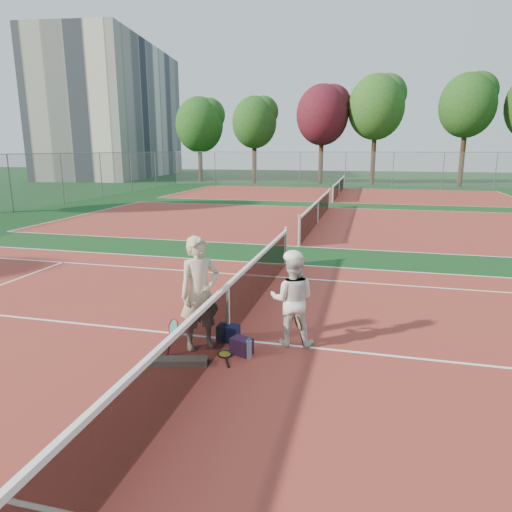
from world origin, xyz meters
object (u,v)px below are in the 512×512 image
(sports_bag_purple, at_px, (242,346))
(player_b, at_px, (292,300))
(water_bottle, at_px, (249,349))
(net_main, at_px, (228,312))
(racket_red, at_px, (174,337))
(racket_spare, at_px, (225,354))
(sports_bag_navy, at_px, (228,333))
(player_a, at_px, (200,293))
(racket_black_held, at_px, (298,332))
(apartment_block, at_px, (115,113))

(sports_bag_purple, bearing_deg, player_b, 40.39)
(sports_bag_purple, bearing_deg, water_bottle, -37.56)
(net_main, distance_m, racket_red, 1.04)
(player_b, xyz_separation_m, racket_spare, (-0.97, -0.71, -0.77))
(player_b, distance_m, water_bottle, 1.12)
(racket_red, relative_size, sports_bag_navy, 1.59)
(racket_red, relative_size, sports_bag_purple, 1.74)
(player_a, relative_size, water_bottle, 6.33)
(racket_black_held, height_order, water_bottle, racket_black_held)
(racket_red, bearing_deg, water_bottle, -52.89)
(racket_spare, bearing_deg, racket_red, 74.60)
(player_a, relative_size, racket_red, 3.27)
(sports_bag_navy, bearing_deg, net_main, 106.84)
(water_bottle, bearing_deg, racket_spare, 177.45)
(player_a, bearing_deg, racket_black_held, -31.35)
(apartment_block, relative_size, racket_black_held, 37.51)
(racket_red, distance_m, sports_bag_purple, 1.11)
(apartment_block, xyz_separation_m, player_b, (29.10, -43.90, -6.71))
(water_bottle, bearing_deg, racket_red, -174.10)
(player_b, height_order, racket_black_held, player_b)
(player_a, bearing_deg, racket_red, -177.84)
(player_b, xyz_separation_m, racket_red, (-1.79, -0.86, -0.50))
(sports_bag_purple, bearing_deg, net_main, 127.06)
(apartment_block, relative_size, water_bottle, 73.33)
(player_b, height_order, sports_bag_navy, player_b)
(racket_red, relative_size, racket_spare, 0.97)
(racket_black_held, bearing_deg, player_a, -20.93)
(player_b, distance_m, sports_bag_navy, 1.27)
(sports_bag_navy, bearing_deg, player_a, -136.41)
(sports_bag_purple, bearing_deg, racket_black_held, 27.33)
(player_b, xyz_separation_m, sports_bag_purple, (-0.72, -0.61, -0.65))
(player_b, xyz_separation_m, water_bottle, (-0.56, -0.73, -0.64))
(racket_red, height_order, sports_bag_purple, racket_red)
(player_a, height_order, player_b, player_a)
(sports_bag_navy, bearing_deg, racket_spare, -78.67)
(player_b, distance_m, racket_spare, 1.43)
(player_b, relative_size, sports_bag_navy, 4.30)
(player_a, relative_size, player_b, 1.21)
(player_a, xyz_separation_m, sports_bag_purple, (0.73, -0.10, -0.81))
(sports_bag_purple, bearing_deg, player_a, 172.43)
(racket_black_held, xyz_separation_m, racket_spare, (-1.10, -0.54, -0.28))
(apartment_block, height_order, player_b, apartment_block)
(sports_bag_navy, bearing_deg, sports_bag_purple, -50.83)
(player_a, bearing_deg, net_main, 5.92)
(racket_black_held, relative_size, sports_bag_navy, 1.61)
(sports_bag_navy, bearing_deg, racket_black_held, -0.42)
(racket_black_held, bearing_deg, sports_bag_purple, -5.78)
(racket_red, bearing_deg, racket_black_held, -39.10)
(player_a, xyz_separation_m, racket_spare, (0.48, -0.20, -0.93))
(player_b, bearing_deg, water_bottle, 48.96)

